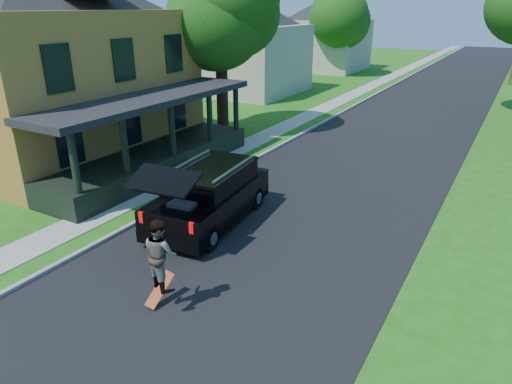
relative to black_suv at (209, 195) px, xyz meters
The scene contains 13 objects.
ground 4.03m from the black_suv, 56.96° to the right, with size 140.00×140.00×0.00m, color #265811.
street 16.87m from the black_suv, 82.71° to the left, with size 8.00×120.00×0.02m, color black.
curb 16.85m from the black_suv, 96.53° to the left, with size 0.15×120.00×0.12m, color gray.
sidewalk 17.09m from the black_suv, 101.70° to the left, with size 1.30×120.00×0.03m, color gray.
front_walk 7.90m from the black_suv, 159.77° to the left, with size 6.50×1.20×0.03m, color gray.
main_house 11.71m from the black_suv, 165.76° to the left, with size 15.56×15.56×10.10m.
neighbor_house_mid 23.85m from the black_suv, 118.75° to the left, with size 12.78×12.78×8.30m.
neighbor_house_far 38.57m from the black_suv, 107.20° to the left, with size 12.78×12.78×8.30m.
black_suv is the anchor object (origin of this frame).
skateboarder 4.57m from the black_suv, 67.39° to the right, with size 0.95×0.85×1.62m.
skateboard 4.37m from the black_suv, 69.86° to the right, with size 0.25×0.84×0.64m.
tree_left_mid 12.70m from the black_suv, 122.11° to the left, with size 7.06×6.66×9.11m.
tree_left_far 34.83m from the black_suv, 104.92° to the left, with size 6.77×6.60×8.49m.
Camera 1 is at (5.65, -7.25, 6.35)m, focal length 32.00 mm.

